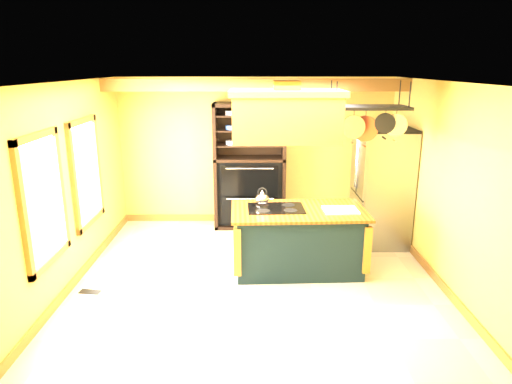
{
  "coord_description": "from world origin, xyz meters",
  "views": [
    {
      "loc": [
        -0.04,
        -5.85,
        2.9
      ],
      "look_at": [
        -0.01,
        0.3,
        1.18
      ],
      "focal_mm": 32.0,
      "sensor_mm": 36.0,
      "label": 1
    }
  ],
  "objects_px": {
    "kitchen_island": "(298,239)",
    "refrigerator": "(381,189)",
    "pot_rack": "(368,115)",
    "hutch": "(250,179)",
    "range_hood": "(286,115)"
  },
  "relations": [
    {
      "from": "kitchen_island",
      "to": "refrigerator",
      "type": "bearing_deg",
      "value": 34.39
    },
    {
      "from": "pot_rack",
      "to": "hutch",
      "type": "bearing_deg",
      "value": 130.01
    },
    {
      "from": "range_hood",
      "to": "refrigerator",
      "type": "relative_size",
      "value": 0.8
    },
    {
      "from": "refrigerator",
      "to": "range_hood",
      "type": "bearing_deg",
      "value": -146.81
    },
    {
      "from": "range_hood",
      "to": "hutch",
      "type": "height_order",
      "value": "range_hood"
    },
    {
      "from": "kitchen_island",
      "to": "refrigerator",
      "type": "height_order",
      "value": "refrigerator"
    },
    {
      "from": "pot_rack",
      "to": "refrigerator",
      "type": "bearing_deg",
      "value": 62.35
    },
    {
      "from": "kitchen_island",
      "to": "hutch",
      "type": "relative_size",
      "value": 0.86
    },
    {
      "from": "range_hood",
      "to": "refrigerator",
      "type": "xyz_separation_m",
      "value": [
        1.67,
        1.09,
        -1.33
      ]
    },
    {
      "from": "kitchen_island",
      "to": "hutch",
      "type": "distance_m",
      "value": 2.1
    },
    {
      "from": "kitchen_island",
      "to": "refrigerator",
      "type": "relative_size",
      "value": 1.02
    },
    {
      "from": "range_hood",
      "to": "pot_rack",
      "type": "height_order",
      "value": "same"
    },
    {
      "from": "kitchen_island",
      "to": "refrigerator",
      "type": "xyz_separation_m",
      "value": [
        1.47,
        1.09,
        0.46
      ]
    },
    {
      "from": "range_hood",
      "to": "pot_rack",
      "type": "xyz_separation_m",
      "value": [
        1.1,
        0.01,
        -0.01
      ]
    },
    {
      "from": "pot_rack",
      "to": "refrigerator",
      "type": "relative_size",
      "value": 0.59
    }
  ]
}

